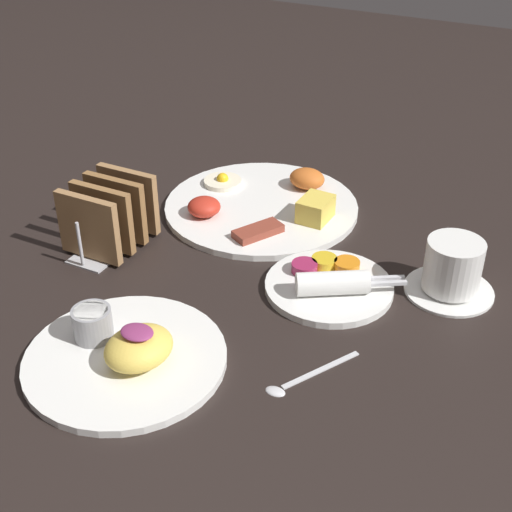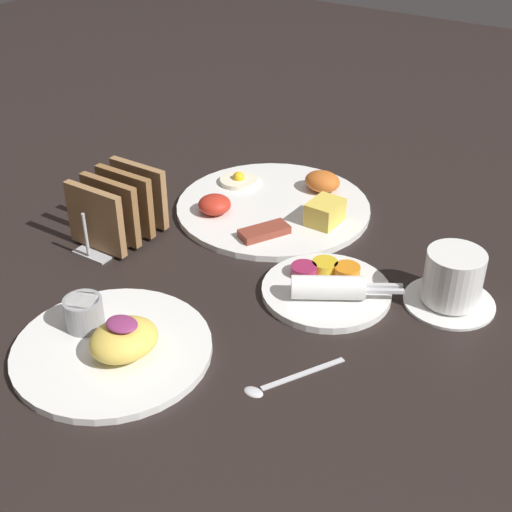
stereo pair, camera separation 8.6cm
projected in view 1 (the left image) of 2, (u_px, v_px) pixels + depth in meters
ground_plane at (211, 273)px, 1.00m from camera, size 3.00×3.00×0.00m
plate_breakfast at (264, 204)px, 1.15m from camera, size 0.31×0.31×0.05m
plate_condiments at (330, 283)px, 0.96m from camera, size 0.19×0.17×0.04m
plate_foreground at (125, 352)px, 0.84m from camera, size 0.24×0.24×0.06m
toast_rack at (110, 216)px, 1.04m from camera, size 0.10×0.15×0.10m
coffee_cup at (452, 269)px, 0.94m from camera, size 0.12×0.12×0.08m
teaspoon at (299, 379)px, 0.81m from camera, size 0.07×0.11×0.01m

